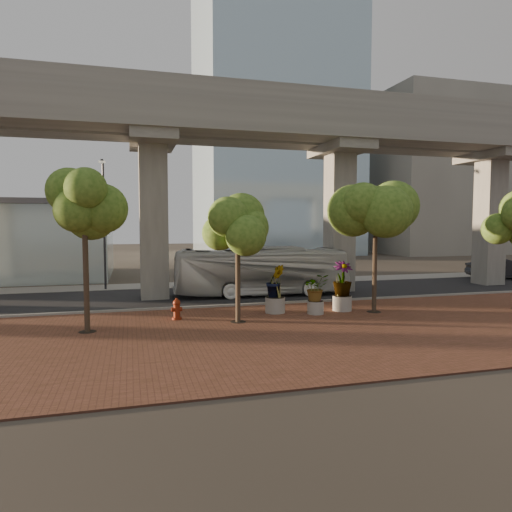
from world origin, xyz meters
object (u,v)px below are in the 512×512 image
object	(u,v)px
transit_bus	(261,272)
parked_car	(501,269)
fire_hydrant	(177,309)
planter_front	(316,290)

from	to	relation	value
transit_bus	parked_car	bearing A→B (deg)	-77.85
parked_car	fire_hydrant	distance (m)	28.38
parked_car	fire_hydrant	xyz separation A→B (m)	(-26.88, -9.12, -0.30)
fire_hydrant	transit_bus	bearing A→B (deg)	45.93
transit_bus	fire_hydrant	distance (m)	8.34
planter_front	parked_car	bearing A→B (deg)	25.44
transit_bus	parked_car	distance (m)	21.36
planter_front	transit_bus	bearing A→B (deg)	97.96
transit_bus	planter_front	distance (m)	6.52
parked_car	planter_front	distance (m)	22.39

